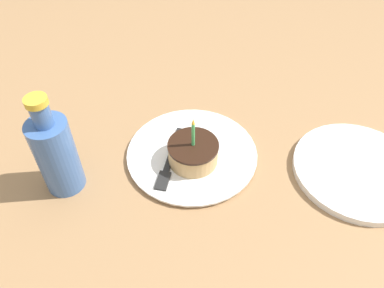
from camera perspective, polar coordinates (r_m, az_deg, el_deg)
ground_plane at (r=0.80m, az=-0.67°, el=-3.83°), size 2.40×2.40×0.04m
plate at (r=0.79m, az=0.00°, el=-1.43°), size 0.27×0.27×0.01m
cake_slice at (r=0.75m, az=0.17°, el=-1.28°), size 0.10×0.10×0.11m
fork at (r=0.76m, az=-3.51°, el=-2.70°), size 0.13×0.14×0.00m
bottle at (r=0.72m, az=-20.02°, el=-1.34°), size 0.07×0.07×0.22m
side_plate at (r=0.83m, az=23.96°, el=-3.63°), size 0.26×0.26×0.02m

